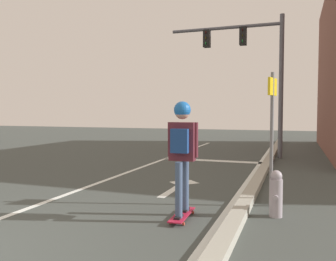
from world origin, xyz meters
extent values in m
cube|color=silver|center=(-0.11, 6.00, 0.00)|extent=(0.12, 20.00, 0.01)
cube|color=silver|center=(3.12, 6.00, 0.00)|extent=(0.12, 20.00, 0.01)
cube|color=silver|center=(1.58, 9.45, 0.00)|extent=(3.38, 0.40, 0.01)
cube|color=silver|center=(1.75, 4.75, 0.00)|extent=(0.16, 1.40, 0.01)
cube|color=silver|center=(1.75, 5.60, 0.00)|extent=(0.71, 0.71, 0.01)
cube|color=#A2A193|center=(3.37, 6.00, 0.07)|extent=(0.24, 24.00, 0.14)
cube|color=#AE1935|center=(2.55, 2.92, 0.07)|extent=(0.25, 0.88, 0.02)
cube|color=#B2B2B7|center=(2.54, 3.22, 0.05)|extent=(0.17, 0.06, 0.01)
cylinder|color=#C54532|center=(2.43, 3.22, 0.02)|extent=(0.03, 0.05, 0.05)
cylinder|color=#C54532|center=(2.64, 3.22, 0.02)|extent=(0.03, 0.05, 0.05)
cube|color=#B2B2B7|center=(2.56, 2.62, 0.05)|extent=(0.17, 0.06, 0.01)
cylinder|color=#C54532|center=(2.46, 2.62, 0.02)|extent=(0.03, 0.05, 0.05)
cylinder|color=#C54532|center=(2.66, 2.63, 0.02)|extent=(0.03, 0.05, 0.05)
cylinder|color=#3F5474|center=(2.54, 3.12, 0.49)|extent=(0.11, 0.11, 0.83)
cube|color=black|center=(2.54, 3.12, 0.09)|extent=(0.10, 0.24, 0.03)
cylinder|color=#3F5474|center=(2.56, 2.73, 0.49)|extent=(0.11, 0.11, 0.83)
cube|color=black|center=(2.56, 2.73, 0.09)|extent=(0.10, 0.24, 0.03)
cube|color=#57212C|center=(2.55, 2.92, 1.20)|extent=(0.40, 0.20, 0.58)
cylinder|color=#57212C|center=(2.34, 2.94, 1.23)|extent=(0.07, 0.08, 0.53)
cylinder|color=#57212C|center=(2.75, 2.96, 1.23)|extent=(0.07, 0.07, 0.53)
sphere|color=tan|center=(2.55, 2.92, 1.65)|extent=(0.23, 0.23, 0.23)
sphere|color=#1B61B4|center=(2.55, 2.92, 1.68)|extent=(0.26, 0.26, 0.26)
cube|color=navy|center=(2.55, 2.78, 1.22)|extent=(0.27, 0.15, 0.36)
cylinder|color=#5A5B66|center=(3.67, 10.95, 2.53)|extent=(0.16, 0.16, 5.05)
cylinder|color=#5A5B66|center=(1.65, 10.95, 4.73)|extent=(4.03, 0.12, 0.12)
cube|color=black|center=(2.32, 10.95, 4.38)|extent=(0.24, 0.28, 0.64)
cylinder|color=#3A0605|center=(2.32, 10.80, 4.58)|extent=(0.02, 0.10, 0.10)
cylinder|color=#3C3106|center=(2.32, 10.80, 4.38)|extent=(0.02, 0.10, 0.10)
cylinder|color=green|center=(2.32, 10.80, 4.18)|extent=(0.02, 0.10, 0.10)
cube|color=black|center=(0.98, 10.95, 4.38)|extent=(0.24, 0.28, 0.64)
cylinder|color=#3A0605|center=(0.98, 10.80, 4.58)|extent=(0.02, 0.10, 0.10)
cylinder|color=#3C3106|center=(0.98, 10.80, 4.38)|extent=(0.02, 0.10, 0.10)
cylinder|color=green|center=(0.98, 10.80, 4.18)|extent=(0.02, 0.10, 0.10)
cylinder|color=slate|center=(3.78, 4.15, 1.17)|extent=(0.06, 0.06, 2.33)
cube|color=yellow|center=(3.78, 4.15, 2.08)|extent=(0.13, 0.44, 0.30)
cylinder|color=#A0969F|center=(3.90, 3.53, 0.30)|extent=(0.20, 0.20, 0.60)
sphere|color=#A0969F|center=(3.90, 3.53, 0.65)|extent=(0.18, 0.18, 0.18)
cylinder|color=#A0969F|center=(3.90, 3.64, 0.33)|extent=(0.08, 0.08, 0.08)
cylinder|color=#A0969F|center=(3.90, 3.42, 0.33)|extent=(0.08, 0.08, 0.08)
camera|label=1|loc=(4.17, -2.23, 1.66)|focal=37.97mm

